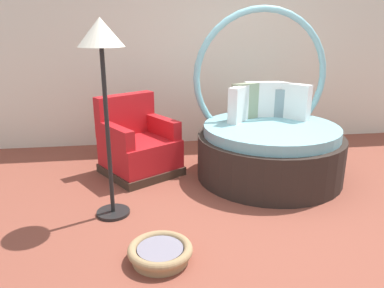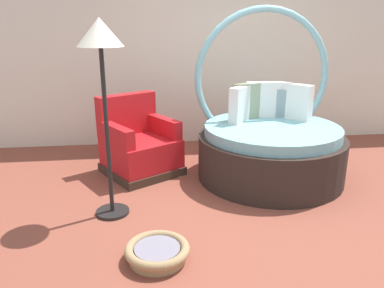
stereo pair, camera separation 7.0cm
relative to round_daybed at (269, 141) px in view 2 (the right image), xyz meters
The scene contains 6 objects.
ground_plane 1.12m from the round_daybed, 116.57° to the right, with size 8.00×8.00×0.02m, color brown.
back_wall 1.97m from the round_daybed, 106.69° to the left, with size 8.00×0.12×3.13m, color silver.
round_daybed is the anchor object (origin of this frame).
red_armchair 1.58m from the round_daybed, 169.39° to the left, with size 1.10×1.10×0.94m.
pet_basket 2.14m from the round_daybed, 131.32° to the right, with size 0.51×0.51×0.13m.
floor_lamp 2.25m from the round_daybed, 156.92° to the right, with size 0.40×0.40×1.82m.
Camera 2 is at (-0.97, -3.21, 1.77)m, focal length 35.21 mm.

